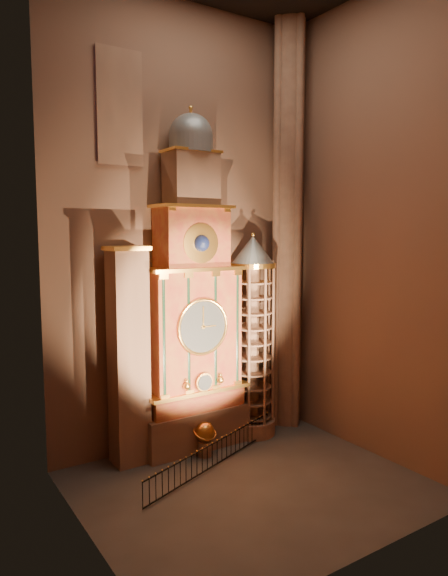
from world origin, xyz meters
TOP-DOWN VIEW (x-y plane):
  - floor at (0.00, 0.00)m, footprint 14.00×14.00m
  - wall_back at (0.00, 6.00)m, footprint 22.00×0.00m
  - wall_left at (-7.00, 0.00)m, footprint 0.00×22.00m
  - wall_right at (7.00, 0.00)m, footprint 0.00×22.00m
  - astronomical_clock at (0.00, 4.96)m, footprint 5.60×2.41m
  - portrait_tower at (-3.40, 4.98)m, footprint 1.80×1.60m
  - stair_turret at (3.50, 4.70)m, footprint 2.50×2.50m
  - gothic_pier at (6.10, 5.00)m, footprint 2.04×2.04m
  - stained_glass_window at (-3.20, 5.92)m, footprint 2.20×0.14m
  - celestial_globe at (-0.13, 3.60)m, footprint 1.33×1.28m
  - iron_railing at (-0.36, 2.34)m, footprint 8.73×3.37m

SIDE VIEW (x-z plane):
  - floor at x=0.00m, z-range 0.00..0.00m
  - iron_railing at x=-0.36m, z-range 0.05..1.19m
  - celestial_globe at x=-0.13m, z-range 0.17..1.86m
  - portrait_tower at x=-3.40m, z-range 0.05..10.25m
  - stair_turret at x=3.50m, z-range -0.13..10.67m
  - astronomical_clock at x=0.00m, z-range -1.67..15.03m
  - wall_back at x=0.00m, z-range 0.00..22.00m
  - wall_left at x=-7.00m, z-range 0.00..22.00m
  - wall_right at x=7.00m, z-range 0.00..22.00m
  - gothic_pier at x=6.10m, z-range 0.00..22.00m
  - stained_glass_window at x=-3.20m, z-range 13.90..19.10m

